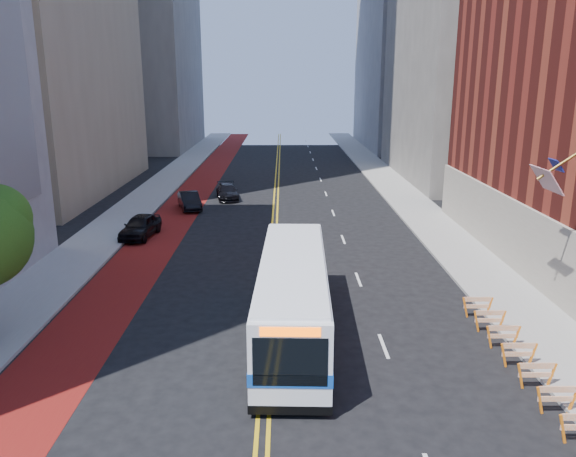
% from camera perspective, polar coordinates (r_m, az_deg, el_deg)
% --- Properties ---
extents(ground, '(160.00, 160.00, 0.00)m').
position_cam_1_polar(ground, '(18.50, -2.62, -20.29)').
color(ground, black).
rests_on(ground, ground).
extents(sidewalk_left, '(4.00, 140.00, 0.15)m').
position_cam_1_polar(sidewalk_left, '(48.03, -15.79, 1.59)').
color(sidewalk_left, gray).
rests_on(sidewalk_left, ground).
extents(sidewalk_right, '(4.00, 140.00, 0.15)m').
position_cam_1_polar(sidewalk_right, '(47.70, 13.26, 1.66)').
color(sidewalk_right, gray).
rests_on(sidewalk_right, ground).
extents(bus_lane_paint, '(3.60, 140.00, 0.01)m').
position_cam_1_polar(bus_lane_paint, '(47.17, -11.21, 1.54)').
color(bus_lane_paint, maroon).
rests_on(bus_lane_paint, ground).
extents(center_line_inner, '(0.14, 140.00, 0.01)m').
position_cam_1_polar(center_line_inner, '(46.36, -1.54, 1.59)').
color(center_line_inner, gold).
rests_on(center_line_inner, ground).
extents(center_line_outer, '(0.14, 140.00, 0.01)m').
position_cam_1_polar(center_line_outer, '(46.35, -1.09, 1.59)').
color(center_line_outer, gold).
rests_on(center_line_outer, ground).
extents(lane_dashes, '(0.14, 98.20, 0.01)m').
position_cam_1_polar(lane_dashes, '(54.32, 3.87, 3.54)').
color(lane_dashes, silver).
rests_on(lane_dashes, ground).
extents(construction_barriers, '(1.42, 10.91, 1.00)m').
position_cam_1_polar(construction_barriers, '(22.87, 23.13, -12.27)').
color(construction_barriers, orange).
rests_on(construction_barriers, ground).
extents(transit_bus, '(3.14, 12.60, 3.44)m').
position_cam_1_polar(transit_bus, '(23.97, 0.51, -6.80)').
color(transit_bus, white).
rests_on(transit_bus, ground).
extents(car_a, '(2.42, 4.81, 1.57)m').
position_cam_1_polar(car_a, '(40.39, -14.77, 0.24)').
color(car_a, black).
rests_on(car_a, ground).
extents(car_b, '(2.76, 4.65, 1.45)m').
position_cam_1_polar(car_b, '(48.36, -9.98, 2.80)').
color(car_b, black).
rests_on(car_b, ground).
extents(car_c, '(2.64, 4.85, 1.33)m').
position_cam_1_polar(car_c, '(52.05, -6.18, 3.73)').
color(car_c, black).
rests_on(car_c, ground).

